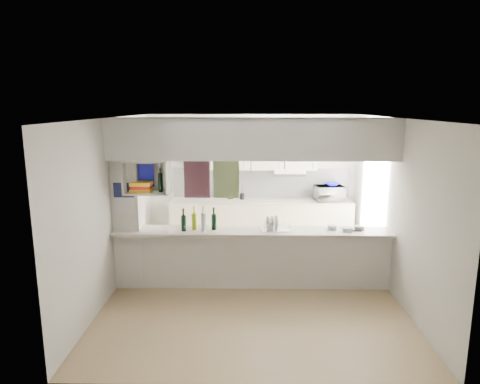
{
  "coord_description": "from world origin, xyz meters",
  "views": [
    {
      "loc": [
        -0.07,
        -6.24,
        2.78
      ],
      "look_at": [
        -0.19,
        0.5,
        1.41
      ],
      "focal_mm": 32.0,
      "sensor_mm": 36.0,
      "label": 1
    }
  ],
  "objects_px": {
    "wine_bottles": "(199,222)",
    "dish_rack": "(275,224)",
    "microwave": "(329,193)",
    "bowl": "(332,184)"
  },
  "relations": [
    {
      "from": "microwave",
      "to": "wine_bottles",
      "type": "relative_size",
      "value": 1.03
    },
    {
      "from": "wine_bottles",
      "to": "dish_rack",
      "type": "bearing_deg",
      "value": 2.74
    },
    {
      "from": "dish_rack",
      "to": "wine_bottles",
      "type": "height_order",
      "value": "wine_bottles"
    },
    {
      "from": "dish_rack",
      "to": "microwave",
      "type": "bearing_deg",
      "value": 49.18
    },
    {
      "from": "wine_bottles",
      "to": "bowl",
      "type": "bearing_deg",
      "value": 40.68
    },
    {
      "from": "microwave",
      "to": "bowl",
      "type": "xyz_separation_m",
      "value": [
        0.03,
        -0.04,
        0.18
      ]
    },
    {
      "from": "microwave",
      "to": "wine_bottles",
      "type": "bearing_deg",
      "value": 30.79
    },
    {
      "from": "microwave",
      "to": "bowl",
      "type": "height_order",
      "value": "bowl"
    },
    {
      "from": "dish_rack",
      "to": "wine_bottles",
      "type": "relative_size",
      "value": 0.9
    },
    {
      "from": "bowl",
      "to": "wine_bottles",
      "type": "xyz_separation_m",
      "value": [
        -2.38,
        -2.05,
        -0.2
      ]
    }
  ]
}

